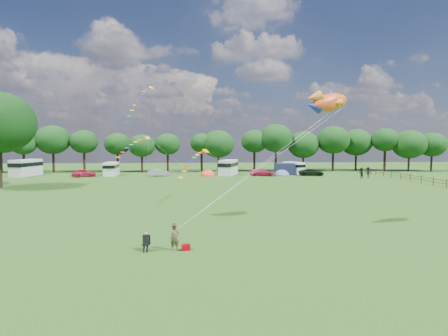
{
  "coord_description": "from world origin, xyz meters",
  "views": [
    {
      "loc": [
        -2.09,
        -25.62,
        6.31
      ],
      "look_at": [
        0.0,
        8.0,
        4.0
      ],
      "focal_mm": 30.0,
      "sensor_mm": 36.0,
      "label": 1
    }
  ],
  "objects": [
    {
      "name": "awning_navy",
      "position": [
        14.18,
        46.04,
        1.12
      ],
      "size": [
        3.61,
        2.95,
        2.23
      ],
      "primitive_type": "cube",
      "rotation": [
        0.0,
        0.0,
        0.02
      ],
      "color": "#171C35",
      "rests_on": "ground"
    },
    {
      "name": "car_c",
      "position": [
        9.41,
        43.93,
        0.69
      ],
      "size": [
        4.93,
        3.14,
        1.37
      ],
      "primitive_type": "imported",
      "rotation": [
        0.0,
        0.0,
        1.28
      ],
      "color": "#BE2341",
      "rests_on": "ground"
    },
    {
      "name": "camp_chair",
      "position": [
        -5.29,
        -3.97,
        0.68
      ],
      "size": [
        0.51,
        0.51,
        1.14
      ],
      "rotation": [
        0.0,
        0.0,
        -0.13
      ],
      "color": "#99999E",
      "rests_on": "ground"
    },
    {
      "name": "campervan_a",
      "position": [
        -34.94,
        46.7,
        1.67
      ],
      "size": [
        4.02,
        6.77,
        3.1
      ],
      "rotation": [
        0.0,
        0.0,
        1.35
      ],
      "color": "silver",
      "rests_on": "ground"
    },
    {
      "name": "tent_orange",
      "position": [
        -0.75,
        44.91,
        0.02
      ],
      "size": [
        2.92,
        3.2,
        2.28
      ],
      "color": "red",
      "rests_on": "ground"
    },
    {
      "name": "car_b",
      "position": [
        -9.95,
        44.44,
        0.69
      ],
      "size": [
        4.08,
        2.08,
        1.38
      ],
      "primitive_type": "imported",
      "rotation": [
        0.0,
        0.0,
        1.74
      ],
      "color": "#93969C",
      "rests_on": "ground"
    },
    {
      "name": "tent_greyblue",
      "position": [
        13.25,
        44.17,
        0.02
      ],
      "size": [
        2.99,
        3.28,
        2.23
      ],
      "color": "#50606F",
      "rests_on": "ground"
    },
    {
      "name": "fence",
      "position": [
        32.0,
        34.5,
        0.7
      ],
      "size": [
        0.12,
        33.12,
        1.2
      ],
      "color": "#472D19",
      "rests_on": "ground"
    },
    {
      "name": "campervan_b",
      "position": [
        -19.14,
        46.69,
        1.35
      ],
      "size": [
        2.39,
        5.21,
        2.52
      ],
      "rotation": [
        0.0,
        0.0,
        1.61
      ],
      "color": "silver",
      "rests_on": "ground"
    },
    {
      "name": "ground_plane",
      "position": [
        0.0,
        0.0,
        0.0
      ],
      "size": [
        180.0,
        180.0,
        0.0
      ],
      "primitive_type": "plane",
      "color": "black",
      "rests_on": "ground"
    },
    {
      "name": "streamer_kite_a",
      "position": [
        -10.65,
        29.63,
        12.71
      ],
      "size": [
        3.34,
        5.57,
        5.76
      ],
      "rotation": [
        0.0,
        0.0,
        0.72
      ],
      "color": "yellow",
      "rests_on": "ground"
    },
    {
      "name": "walker_b",
      "position": [
        27.86,
        39.4,
        0.97
      ],
      "size": [
        1.26,
        0.59,
        1.95
      ],
      "primitive_type": "imported",
      "rotation": [
        0.0,
        0.0,
        3.13
      ],
      "color": "black",
      "rests_on": "ground"
    },
    {
      "name": "tree_line",
      "position": [
        5.3,
        54.99,
        6.35
      ],
      "size": [
        102.98,
        10.98,
        10.27
      ],
      "color": "black",
      "rests_on": "ground"
    },
    {
      "name": "campervan_c",
      "position": [
        3.22,
        46.44,
        1.57
      ],
      "size": [
        4.31,
        6.44,
        2.91
      ],
      "rotation": [
        0.0,
        0.0,
        1.24
      ],
      "color": "silver",
      "rests_on": "ground"
    },
    {
      "name": "walker_a",
      "position": [
        26.05,
        38.29,
        0.92
      ],
      "size": [
        1.01,
        0.78,
        1.84
      ],
      "primitive_type": "imported",
      "rotation": [
        0.0,
        0.0,
        3.43
      ],
      "color": "black",
      "rests_on": "ground"
    },
    {
      "name": "car_a",
      "position": [
        -23.46,
        43.9,
        0.73
      ],
      "size": [
        4.68,
        3.11,
        1.45
      ],
      "primitive_type": "imported",
      "rotation": [
        0.0,
        0.0,
        1.92
      ],
      "color": "#BC1D39",
      "rests_on": "ground"
    },
    {
      "name": "streamer_kite_b",
      "position": [
        -9.99,
        18.18,
        5.76
      ],
      "size": [
        4.23,
        4.58,
        3.77
      ],
      "rotation": [
        0.0,
        0.0,
        0.61
      ],
      "color": "gold",
      "rests_on": "ground"
    },
    {
      "name": "car_d",
      "position": [
        18.83,
        43.95,
        0.65
      ],
      "size": [
        5.03,
        2.78,
        1.31
      ],
      "primitive_type": "imported",
      "rotation": [
        0.0,
        0.0,
        1.44
      ],
      "color": "black",
      "rests_on": "ground"
    },
    {
      "name": "kite_flyer",
      "position": [
        -3.63,
        -4.05,
        0.76
      ],
      "size": [
        0.63,
        0.5,
        1.51
      ],
      "primitive_type": "imported",
      "rotation": [
        0.0,
        0.0,
        0.29
      ],
      "color": "brown",
      "rests_on": "ground"
    },
    {
      "name": "kite_bag",
      "position": [
        -2.99,
        -4.02,
        0.18
      ],
      "size": [
        0.53,
        0.37,
        0.36
      ],
      "primitive_type": "cube",
      "rotation": [
        0.0,
        0.0,
        0.08
      ],
      "color": "#A5000B",
      "rests_on": "ground"
    },
    {
      "name": "fish_kite",
      "position": [
        7.36,
        2.19,
        9.31
      ],
      "size": [
        4.02,
        2.52,
        2.11
      ],
      "rotation": [
        0.0,
        -0.21,
        0.38
      ],
      "color": "#E54A19",
      "rests_on": "ground"
    },
    {
      "name": "campervan_d",
      "position": [
        16.62,
        48.48,
        1.28
      ],
      "size": [
        3.78,
        5.27,
        2.37
      ],
      "rotation": [
        0.0,
        0.0,
        1.97
      ],
      "color": "white",
      "rests_on": "ground"
    },
    {
      "name": "streamer_kite_c",
      "position": [
        -2.57,
        13.77,
        4.64
      ],
      "size": [
        3.18,
        4.97,
        2.8
      ],
      "rotation": [
        0.0,
        0.0,
        0.76
      ],
      "color": "#FFAE00",
      "rests_on": "ground"
    }
  ]
}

